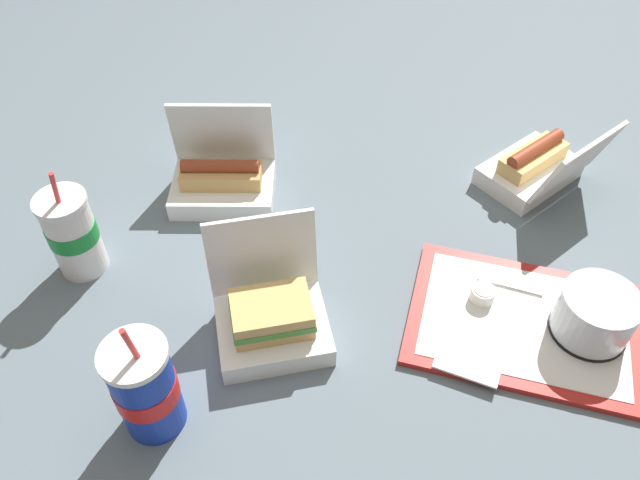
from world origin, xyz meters
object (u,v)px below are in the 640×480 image
cake_container (595,315)px  clamshell_hotdog_center (536,167)px  ketchup_cup (483,294)px  clamshell_sandwich_corner (272,317)px  clamshell_hotdog_right (223,179)px  soda_cup_center (145,388)px  food_tray (524,323)px  soda_cup_right (73,233)px  plastic_fork (510,285)px

cake_container → clamshell_hotdog_center: (-0.04, 0.37, -0.01)m
ketchup_cup → clamshell_sandwich_corner: size_ratio=0.18×
clamshell_hotdog_right → soda_cup_center: 0.49m
food_tray → clamshell_hotdog_center: 0.37m
clamshell_hotdog_center → soda_cup_center: bearing=-136.2°
cake_container → soda_cup_right: (-0.86, 0.06, 0.03)m
soda_cup_center → cake_container: bearing=18.2°
clamshell_hotdog_center → soda_cup_center: size_ratio=1.12×
plastic_fork → clamshell_hotdog_center: (0.08, 0.29, 0.02)m
plastic_fork → clamshell_sandwich_corner: bearing=-148.0°
food_tray → soda_cup_right: size_ratio=1.84×
soda_cup_right → soda_cup_center: bearing=-52.7°
plastic_fork → clamshell_hotdog_center: 0.30m
food_tray → clamshell_hotdog_right: bearing=154.4°
clamshell_hotdog_center → clamshell_hotdog_right: (-0.61, -0.10, 0.00)m
plastic_fork → soda_cup_center: (-0.54, -0.30, 0.07)m
cake_container → clamshell_hotdog_right: size_ratio=0.58×
cake_container → clamshell_hotdog_right: 0.71m
ketchup_cup → soda_cup_right: bearing=178.8°
clamshell_sandwich_corner → clamshell_hotdog_right: (-0.15, 0.32, -0.00)m
food_tray → cake_container: (0.10, -0.01, 0.05)m
clamshell_sandwich_corner → soda_cup_right: bearing=162.7°
ketchup_cup → food_tray: bearing=-30.3°
cake_container → clamshell_sandwich_corner: bearing=-174.6°
clamshell_hotdog_center → soda_cup_right: soda_cup_right is taller
ketchup_cup → soda_cup_center: soda_cup_center is taller
cake_container → plastic_fork: bearing=144.2°
food_tray → soda_cup_center: size_ratio=1.75×
food_tray → clamshell_hotdog_right: (-0.55, 0.27, 0.03)m
ketchup_cup → soda_cup_right: size_ratio=0.18×
ketchup_cup → cake_container: bearing=-16.4°
ketchup_cup → plastic_fork: (0.05, 0.03, -0.01)m
ketchup_cup → clamshell_hotdog_center: (0.13, 0.33, 0.01)m
plastic_fork → clamshell_hotdog_right: bearing=173.9°
ketchup_cup → plastic_fork: bearing=33.1°
clamshell_sandwich_corner → clamshell_hotdog_right: clamshell_sandwich_corner is taller
clamshell_hotdog_center → soda_cup_right: size_ratio=1.18×
cake_container → clamshell_hotdog_center: 0.38m
soda_cup_right → plastic_fork: bearing=1.4°
cake_container → plastic_fork: cake_container is taller
clamshell_hotdog_center → soda_cup_right: (-0.82, -0.31, 0.04)m
clamshell_hotdog_center → clamshell_sandwich_corner: bearing=-137.9°
cake_container → ketchup_cup: bearing=163.6°
ketchup_cup → clamshell_hotdog_center: size_ratio=0.15×
cake_container → soda_cup_center: 0.68m
clamshell_hotdog_center → clamshell_sandwich_corner: 0.63m
ketchup_cup → clamshell_hotdog_right: size_ratio=0.19×
ketchup_cup → clamshell_hotdog_right: (-0.49, 0.23, 0.01)m
plastic_fork → clamshell_hotdog_right: clamshell_hotdog_right is taller
clamshell_hotdog_right → clamshell_sandwich_corner: bearing=-65.5°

